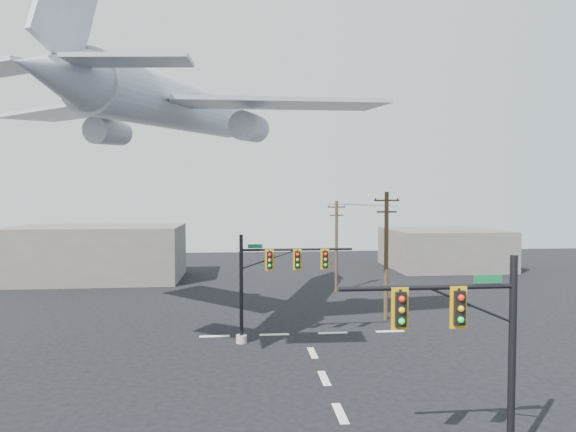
{
  "coord_description": "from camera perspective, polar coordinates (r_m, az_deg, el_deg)",
  "views": [
    {
      "loc": [
        -4.21,
        -19.96,
        9.35
      ],
      "look_at": [
        -1.76,
        5.0,
        8.3
      ],
      "focal_mm": 30.0,
      "sensor_mm": 36.0,
      "label": 1
    }
  ],
  "objects": [
    {
      "name": "ground",
      "position": [
        22.44,
        6.2,
        -22.25
      ],
      "size": [
        120.0,
        120.0,
        0.0
      ],
      "primitive_type": "plane",
      "color": "black",
      "rests_on": "ground"
    },
    {
      "name": "signal_mast_near",
      "position": [
        18.11,
        21.49,
        -15.28
      ],
      "size": [
        6.39,
        0.81,
        7.34
      ],
      "color": "gray",
      "rests_on": "ground"
    },
    {
      "name": "utility_pole_a",
      "position": [
        36.99,
        11.57,
        -4.33
      ],
      "size": [
        1.93,
        0.32,
        9.66
      ],
      "rotation": [
        0.0,
        0.0,
        0.03
      ],
      "color": "#46331E",
      "rests_on": "ground"
    },
    {
      "name": "building_left",
      "position": [
        57.53,
        -21.54,
        -4.1
      ],
      "size": [
        18.0,
        10.0,
        6.0
      ],
      "primitive_type": "cube",
      "color": "#615D55",
      "rests_on": "ground"
    },
    {
      "name": "signal_mast_far",
      "position": [
        30.84,
        -2.15,
        -7.71
      ],
      "size": [
        7.46,
        0.76,
        6.91
      ],
      "color": "gray",
      "rests_on": "ground"
    },
    {
      "name": "building_right",
      "position": [
        65.79,
        17.96,
        -3.69
      ],
      "size": [
        14.0,
        12.0,
        5.0
      ],
      "primitive_type": "cube",
      "color": "#615D55",
      "rests_on": "ground"
    },
    {
      "name": "lane_markings",
      "position": [
        27.29,
        3.8,
        -17.62
      ],
      "size": [
        14.0,
        21.2,
        0.01
      ],
      "color": "silver",
      "rests_on": "ground"
    },
    {
      "name": "airliner",
      "position": [
        33.8,
        -12.83,
        12.51
      ],
      "size": [
        26.88,
        29.02,
        7.84
      ],
      "rotation": [
        0.0,
        -0.07,
        1.27
      ],
      "color": "#ADB1BA"
    },
    {
      "name": "power_lines",
      "position": [
        41.76,
        8.34,
        1.33
      ],
      "size": [
        3.31,
        10.86,
        0.03
      ],
      "color": "black"
    },
    {
      "name": "utility_pole_b",
      "position": [
        47.1,
        5.76,
        -3.35
      ],
      "size": [
        1.79,
        0.42,
        8.86
      ],
      "rotation": [
        0.0,
        0.0,
        0.17
      ],
      "color": "#46331E",
      "rests_on": "ground"
    }
  ]
}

